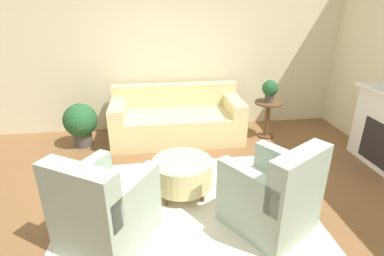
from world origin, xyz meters
name	(u,v)px	position (x,y,z in m)	size (l,w,h in m)	color
ground_plane	(186,204)	(0.00, 0.00, 0.00)	(16.00, 16.00, 0.00)	brown
wall_back	(169,52)	(0.00, 2.52, 1.40)	(8.91, 0.12, 2.80)	beige
rug	(186,204)	(0.00, 0.00, 0.01)	(2.85, 2.08, 0.01)	beige
couch	(177,120)	(0.07, 1.90, 0.33)	(2.20, 0.96, 0.89)	beige
armchair_left	(104,210)	(-0.85, -0.49, 0.39)	(1.06, 1.08, 0.98)	#9EB29E
armchair_right	(273,196)	(0.85, -0.49, 0.39)	(1.06, 1.08, 0.98)	#9EB29E
ottoman_table	(182,173)	(-0.01, 0.24, 0.29)	(0.74, 0.74, 0.45)	beige
side_table	(267,114)	(1.64, 1.74, 0.43)	(0.47, 0.47, 0.65)	brown
potted_plant_on_side_table	(270,89)	(1.64, 1.74, 0.87)	(0.27, 0.27, 0.38)	#4C4742
potted_plant_floor	(81,122)	(-1.51, 1.81, 0.42)	(0.54, 0.54, 0.73)	#4C4742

